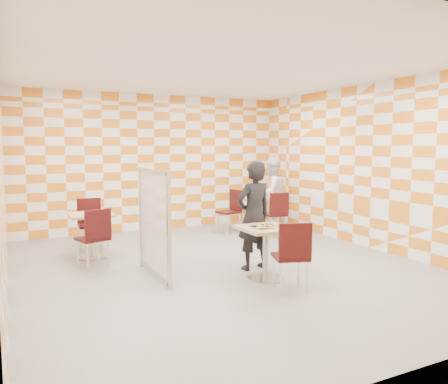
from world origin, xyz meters
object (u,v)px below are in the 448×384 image
main_table (266,244)px  sport_bottle (245,193)px  chair_empty_far (90,220)px  soda_bottle (258,191)px  second_table (254,208)px  chair_second_front (277,211)px  empty_table (92,228)px  man_dark (254,216)px  man_white (272,193)px  chair_main_front (293,251)px  partition (154,222)px  chair_empty_near (95,234)px  chair_second_side (232,207)px

main_table → sport_bottle: 3.59m
chair_empty_far → soda_bottle: bearing=5.4°
main_table → second_table: bearing=62.5°
main_table → chair_second_front: 2.96m
chair_empty_far → soda_bottle: 3.76m
empty_table → man_dark: 2.77m
main_table → man_white: size_ratio=0.46×
chair_main_front → man_dark: man_dark is taller
chair_main_front → man_white: man_white is taller
main_table → soda_bottle: (1.84, 3.31, 0.34)m
partition → sport_bottle: (2.83, 2.43, 0.05)m
main_table → man_white: man_white is taller
second_table → partition: 3.86m
empty_table → partition: (0.62, -1.51, 0.28)m
main_table → sport_bottle: (1.47, 3.25, 0.33)m
chair_second_front → partition: (-3.11, -1.57, 0.25)m
man_dark → sport_bottle: size_ratio=8.23×
man_dark → man_white: man_dark is taller
sport_bottle → soda_bottle: size_ratio=0.87×
soda_bottle → man_white: bearing=-23.6°
main_table → empty_table: 3.05m
main_table → chair_main_front: size_ratio=0.81×
main_table → sport_bottle: size_ratio=3.75×
chair_empty_far → partition: partition is taller
second_table → partition: partition is taller
chair_second_front → man_dark: bearing=-131.4°
main_table → chair_main_front: 0.65m
man_white → chair_empty_near: bearing=12.0°
chair_second_front → empty_table: bearing=-179.0°
main_table → partition: (-1.36, 0.82, 0.28)m
empty_table → sport_bottle: (3.44, 0.93, 0.33)m
main_table → sport_bottle: bearing=65.6°
main_table → empty_table: (-1.97, 2.33, 0.00)m
man_dark → soda_bottle: 3.26m
chair_empty_near → partition: size_ratio=0.60×
second_table → soda_bottle: soda_bottle is taller
main_table → chair_second_front: chair_second_front is taller
chair_empty_far → sport_bottle: (3.37, 0.30, 0.29)m
empty_table → chair_main_front: bearing=-56.6°
chair_second_front → chair_empty_near: size_ratio=1.00×
chair_empty_near → partition: bearing=-49.5°
second_table → chair_empty_near: (-3.71, -1.58, 0.04)m
second_table → chair_second_front: chair_second_front is taller
man_white → soda_bottle: 0.32m
chair_main_front → soda_bottle: (1.85, 3.96, 0.31)m
chair_second_side → man_dark: size_ratio=0.56×
main_table → partition: partition is taller
man_white → sport_bottle: bearing=-14.8°
empty_table → chair_empty_far: size_ratio=0.81×
second_table → chair_second_side: (-0.53, 0.02, 0.04)m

